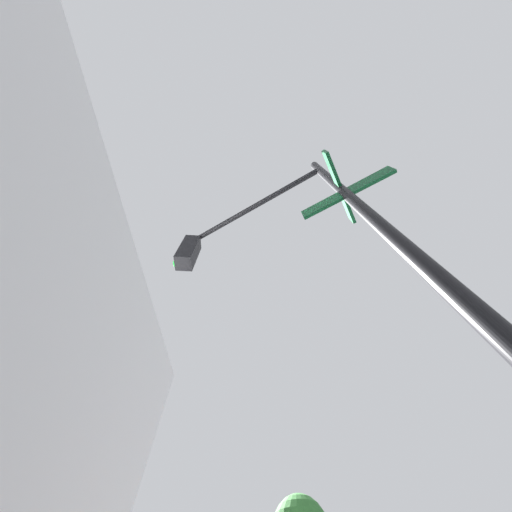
{
  "coord_description": "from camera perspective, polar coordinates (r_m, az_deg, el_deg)",
  "views": [
    {
      "loc": [
        -7.65,
        -5.84,
        1.04
      ],
      "look_at": [
        -5.87,
        -5.95,
        3.99
      ],
      "focal_mm": 16.66,
      "sensor_mm": 36.0,
      "label": 1
    }
  ],
  "objects": [
    {
      "name": "traffic_signal_near",
      "position": [
        3.22,
        0.14,
        4.75
      ],
      "size": [
        2.06,
        2.87,
        5.58
      ],
      "color": "black",
      "rests_on": "ground_plane"
    }
  ]
}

